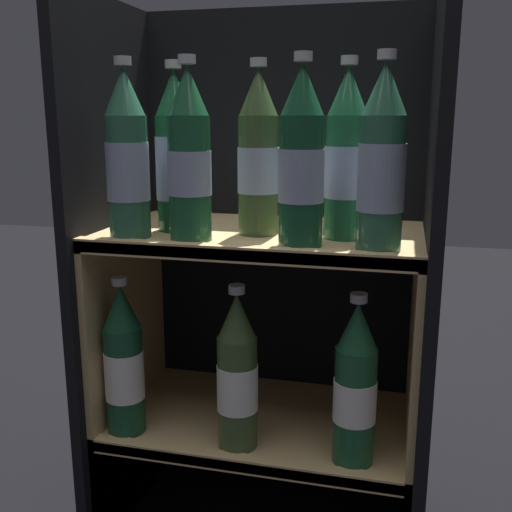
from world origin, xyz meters
TOP-DOWN VIEW (x-y plane):
  - fridge_back_wall at (0.00, 0.34)m, footprint 0.59×0.02m
  - fridge_side_left at (-0.29, 0.16)m, footprint 0.02×0.37m
  - fridge_side_right at (0.29, 0.16)m, footprint 0.02×0.37m
  - shelf_lower at (0.00, 0.15)m, footprint 0.55×0.33m
  - shelf_upper at (0.00, 0.16)m, footprint 0.55×0.33m
  - bottle_upper_front_0 at (-0.20, 0.05)m, footprint 0.07×0.07m
  - bottle_upper_front_1 at (-0.09, 0.05)m, footprint 0.07×0.07m
  - bottle_upper_front_2 at (0.09, 0.05)m, footprint 0.07×0.07m
  - bottle_upper_front_3 at (0.21, 0.05)m, footprint 0.07×0.07m
  - bottle_upper_back_0 at (-0.15, 0.13)m, footprint 0.07×0.07m
  - bottle_upper_back_1 at (-0.00, 0.13)m, footprint 0.07×0.07m
  - bottle_upper_back_2 at (0.15, 0.13)m, footprint 0.07×0.07m
  - bottle_lower_front_0 at (-0.23, 0.05)m, footprint 0.07×0.07m
  - bottle_lower_front_1 at (-0.02, 0.05)m, footprint 0.07×0.07m
  - bottle_lower_front_2 at (0.18, 0.05)m, footprint 0.07×0.07m

SIDE VIEW (x-z plane):
  - shelf_lower at x=0.00m, z-range 0.07..0.31m
  - bottle_lower_front_0 at x=-0.23m, z-range 0.22..0.51m
  - bottle_lower_front_1 at x=-0.02m, z-range 0.22..0.51m
  - bottle_lower_front_2 at x=0.18m, z-range 0.22..0.51m
  - shelf_upper at x=0.00m, z-range 0.12..0.72m
  - fridge_back_wall at x=0.00m, z-range 0.00..1.00m
  - fridge_side_left at x=-0.29m, z-range 0.00..1.00m
  - fridge_side_right at x=0.29m, z-range 0.00..1.00m
  - bottle_upper_back_0 at x=-0.15m, z-range 0.58..0.87m
  - bottle_upper_front_3 at x=0.21m, z-range 0.58..0.87m
  - bottle_upper_front_0 at x=-0.20m, z-range 0.58..0.87m
  - bottle_upper_back_2 at x=0.15m, z-range 0.58..0.87m
  - bottle_upper_front_2 at x=0.09m, z-range 0.58..0.87m
  - bottle_upper_back_1 at x=0.00m, z-range 0.58..0.87m
  - bottle_upper_front_1 at x=-0.09m, z-range 0.58..0.87m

